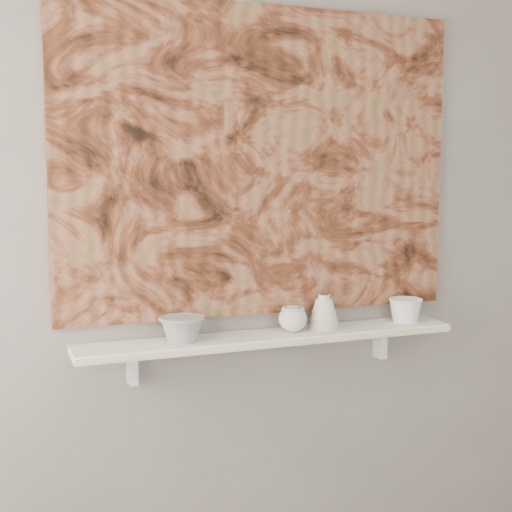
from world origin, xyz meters
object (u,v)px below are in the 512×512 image
cup_cream (293,319)px  shelf (271,338)px  painting (263,162)px  bowl_grey (182,328)px  bowl_white (405,310)px  bell_vessel (324,312)px

cup_cream → shelf: bearing=180.0°
shelf → cup_cream: size_ratio=13.53×
cup_cream → painting: bearing=136.3°
bowl_grey → bowl_white: bowl_white is taller
painting → bowl_white: (0.56, -0.08, -0.56)m
cup_cream → bowl_white: 0.48m
shelf → bell_vessel: 0.22m
cup_cream → bell_vessel: size_ratio=0.80×
bowl_grey → shelf: bearing=0.0°
shelf → bowl_white: bearing=0.0°
painting → bell_vessel: bearing=-21.0°
shelf → cup_cream: (0.08, 0.00, 0.06)m
cup_cream → bowl_white: bearing=0.0°
painting → bowl_grey: bearing=-166.3°
bowl_grey → cup_cream: (0.41, 0.00, 0.00)m
bowl_grey → bowl_white: (0.89, 0.00, 0.00)m
shelf → bowl_grey: (-0.33, 0.00, 0.06)m
bowl_grey → bell_vessel: (0.54, 0.00, 0.02)m
bowl_grey → bell_vessel: bell_vessel is taller
shelf → bell_vessel: bearing=0.0°
bowl_grey → bowl_white: 0.89m
shelf → cup_cream: cup_cream is taller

